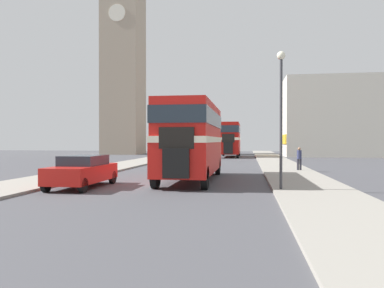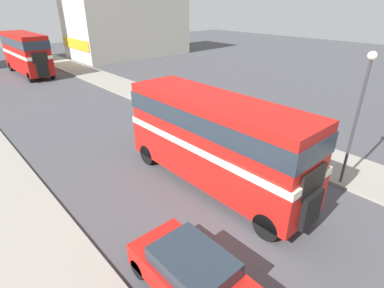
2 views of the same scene
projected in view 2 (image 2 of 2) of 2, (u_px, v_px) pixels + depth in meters
The scene contains 8 objects.
ground_plane at pixel (254, 226), 11.33m from camera, with size 120.00×120.00×0.00m, color #47474C.
sidewalk_right at pixel (335, 165), 15.37m from camera, with size 3.50×120.00×0.12m.
double_decker_bus at pixel (215, 136), 12.88m from camera, with size 2.57×9.35×4.12m.
bus_distant at pixel (26, 51), 33.27m from camera, with size 2.57×9.61×4.49m.
car_parked_near at pixel (196, 277), 8.31m from camera, with size 1.85×4.36×1.49m.
pedestrian_walking at pixel (210, 101), 22.03m from camera, with size 0.32×0.32×1.59m.
street_lamp at pixel (361, 102), 12.26m from camera, with size 0.36×0.36×5.86m.
shop_building_block at pixel (127, 18), 44.33m from camera, with size 16.84×8.86×10.78m.
Camera 2 is at (-7.67, -5.01, 7.72)m, focal length 28.00 mm.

